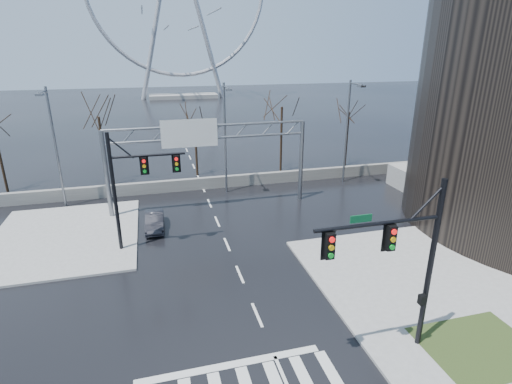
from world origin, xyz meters
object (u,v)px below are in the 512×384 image
object	(u,v)px
signal_mast_far	(132,181)
sign_gantry	(204,148)
car	(155,221)
signal_mast_near	(405,255)

from	to	relation	value
signal_mast_far	sign_gantry	xyz separation A→B (m)	(5.49, 6.00, 0.35)
signal_mast_far	car	distance (m)	5.28
signal_mast_near	car	xyz separation A→B (m)	(-9.86, 15.97, -4.25)
signal_mast_far	sign_gantry	distance (m)	8.14
signal_mast_near	signal_mast_far	xyz separation A→B (m)	(-11.01, 13.00, -0.04)
signal_mast_near	car	bearing A→B (deg)	121.71
signal_mast_far	car	xyz separation A→B (m)	(1.14, 2.97, -4.21)
signal_mast_far	car	bearing A→B (deg)	68.94
signal_mast_far	sign_gantry	size ratio (longest dim) A/B	0.49
signal_mast_far	car	size ratio (longest dim) A/B	2.11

